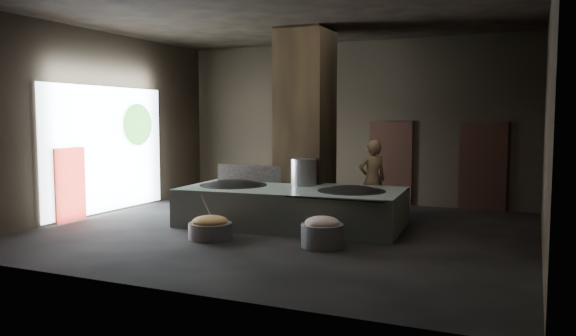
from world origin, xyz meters
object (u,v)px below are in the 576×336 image
at_px(stock_pot, 304,173).
at_px(veg_basin, 210,231).
at_px(meat_basin, 322,235).
at_px(wok_left, 233,189).
at_px(wok_right, 351,195).
at_px(cook, 372,180).
at_px(hearth_platform, 292,207).

bearing_deg(stock_pot, veg_basin, -111.88).
bearing_deg(meat_basin, wok_left, 149.68).
distance_m(veg_basin, meat_basin, 2.28).
distance_m(wok_right, cook, 1.45).
bearing_deg(wok_right, meat_basin, -90.32).
relative_size(hearth_platform, stock_pot, 7.67).
bearing_deg(wok_right, hearth_platform, -177.88).
bearing_deg(wok_left, hearth_platform, 1.97).
bearing_deg(cook, wok_left, -11.29).
relative_size(hearth_platform, veg_basin, 5.63).
distance_m(wok_left, wok_right, 2.80).
distance_m(stock_pot, meat_basin, 2.74).
xyz_separation_m(wok_right, veg_basin, (-2.28, -1.95, -0.59)).
height_order(wok_left, cook, cook).
height_order(wok_right, meat_basin, wok_right).
distance_m(hearth_platform, wok_left, 1.49).
height_order(stock_pot, meat_basin, stock_pot).
xyz_separation_m(stock_pot, meat_basin, (1.29, -2.23, -0.92)).
relative_size(stock_pot, meat_basin, 0.80).
xyz_separation_m(wok_left, wok_right, (2.80, 0.10, 0.00)).
height_order(hearth_platform, wok_left, wok_left).
bearing_deg(veg_basin, cook, 55.37).
bearing_deg(stock_pot, wok_right, -21.04).
distance_m(wok_right, stock_pot, 1.44).
bearing_deg(stock_pot, hearth_platform, -95.19).
bearing_deg(meat_basin, hearth_platform, 128.55).
xyz_separation_m(wok_left, meat_basin, (2.79, -1.63, -0.54)).
relative_size(stock_pot, cook, 0.34).
bearing_deg(cook, stock_pot, -4.92).
height_order(veg_basin, meat_basin, meat_basin).
relative_size(hearth_platform, wok_right, 3.41).
height_order(hearth_platform, meat_basin, hearth_platform).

